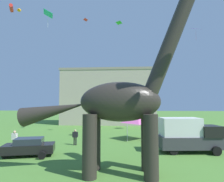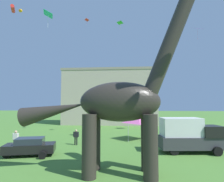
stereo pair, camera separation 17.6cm
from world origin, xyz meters
TOP-DOWN VIEW (x-y plane):
  - dinosaur_sculpture at (1.10, 5.18)m, footprint 12.33×2.61m
  - parked_sedan_left at (-6.87, 8.91)m, footprint 4.51×2.78m
  - parked_box_truck at (7.33, 11.22)m, footprint 5.78×2.65m
  - person_watching_child at (-9.81, 11.57)m, footprint 0.67×0.30m
  - person_photographer at (-4.05, 13.56)m, footprint 0.63×0.28m
  - festival_canopy_tent at (3.06, 17.33)m, footprint 3.15×3.15m
  - kite_drifting at (-12.33, 14.56)m, footprint 1.59×1.57m
  - kite_mid_left at (0.61, 19.58)m, footprint 1.03×0.96m
  - kite_high_left at (12.49, 22.47)m, footprint 1.78×1.48m
  - kite_apex at (-4.72, 21.58)m, footprint 0.86×0.91m
  - kite_near_low at (-3.77, 4.96)m, footprint 0.87×1.01m
  - background_building_block at (-2.35, 36.62)m, footprint 20.91×8.54m

SIDE VIEW (x-z plane):
  - parked_sedan_left at x=-6.87m, z-range 0.03..1.58m
  - person_photographer at x=-4.05m, z-range 0.18..1.87m
  - person_watching_child at x=-9.81m, z-range 0.19..1.98m
  - parked_box_truck at x=7.33m, z-range 0.05..3.25m
  - festival_canopy_tent at x=3.06m, z-range 1.04..4.04m
  - dinosaur_sculpture at x=1.10m, z-range -1.78..11.11m
  - background_building_block at x=-2.35m, z-range 0.01..12.30m
  - kite_near_low at x=-3.77m, z-range 10.14..11.26m
  - kite_high_left at x=12.49m, z-range 15.18..17.20m
  - kite_mid_left at x=0.61m, z-range 15.72..16.80m
  - kite_drifting at x=-12.33m, z-range 16.10..16.55m
  - kite_apex at x=-4.72m, z-range 17.31..18.26m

